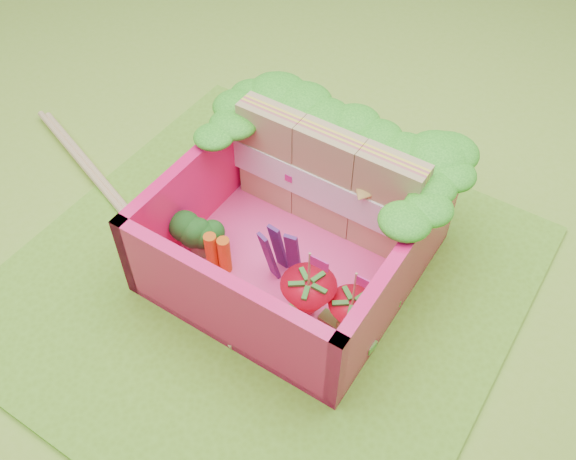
# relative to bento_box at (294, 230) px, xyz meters

# --- Properties ---
(ground) EXTENTS (14.00, 14.00, 0.00)m
(ground) POSITION_rel_bento_box_xyz_m (-0.07, -0.20, -0.31)
(ground) COLOR #8DC036
(ground) RESTS_ON ground
(placemat) EXTENTS (2.60, 2.60, 0.03)m
(placemat) POSITION_rel_bento_box_xyz_m (-0.07, -0.20, -0.29)
(placemat) COLOR #6DAF27
(placemat) RESTS_ON ground
(bento_floor) EXTENTS (1.30, 1.30, 0.05)m
(bento_floor) POSITION_rel_bento_box_xyz_m (-0.00, 0.00, -0.25)
(bento_floor) COLOR #FF4191
(bento_floor) RESTS_ON placemat
(bento_box) EXTENTS (1.30, 1.30, 0.55)m
(bento_box) POSITION_rel_bento_box_xyz_m (0.00, 0.00, 0.00)
(bento_box) COLOR #FF1564
(bento_box) RESTS_ON placemat
(lettuce_ruffle) EXTENTS (1.43, 0.83, 0.11)m
(lettuce_ruffle) POSITION_rel_bento_box_xyz_m (-0.00, 0.48, 0.33)
(lettuce_ruffle) COLOR #1F7F17
(lettuce_ruffle) RESTS_ON bento_box
(sandwich_stack) EXTENTS (1.17, 0.18, 0.65)m
(sandwich_stack) POSITION_rel_bento_box_xyz_m (0.00, 0.34, 0.09)
(sandwich_stack) COLOR tan
(sandwich_stack) RESTS_ON bento_floor
(broccoli) EXTENTS (0.32, 0.32, 0.24)m
(broccoli) POSITION_rel_bento_box_xyz_m (-0.46, -0.25, -0.06)
(broccoli) COLOR #6AA14E
(broccoli) RESTS_ON bento_floor
(carrot_sticks) EXTENTS (0.14, 0.09, 0.25)m
(carrot_sticks) POSITION_rel_bento_box_xyz_m (-0.30, -0.29, -0.10)
(carrot_sticks) COLOR #D64C12
(carrot_sticks) RESTS_ON bento_floor
(purple_wedges) EXTENTS (0.17, 0.11, 0.38)m
(purple_wedges) POSITION_rel_bento_box_xyz_m (0.01, -0.15, -0.04)
(purple_wedges) COLOR #3D1856
(purple_wedges) RESTS_ON bento_floor
(strawberry_left) EXTENTS (0.28, 0.28, 0.52)m
(strawberry_left) POSITION_rel_bento_box_xyz_m (0.28, -0.30, -0.08)
(strawberry_left) COLOR red
(strawberry_left) RESTS_ON bento_floor
(strawberry_right) EXTENTS (0.24, 0.24, 0.48)m
(strawberry_right) POSITION_rel_bento_box_xyz_m (0.50, -0.26, -0.10)
(strawberry_right) COLOR red
(strawberry_right) RESTS_ON bento_floor
(snap_peas) EXTENTS (0.60, 0.60, 0.05)m
(snap_peas) POSITION_rel_bento_box_xyz_m (0.39, -0.23, -0.20)
(snap_peas) COLOR #58A232
(snap_peas) RESTS_ON bento_floor
(chopsticks) EXTENTS (2.31, 0.83, 0.04)m
(chopsticks) POSITION_rel_bento_box_xyz_m (-1.04, -0.24, -0.25)
(chopsticks) COLOR tan
(chopsticks) RESTS_ON placemat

